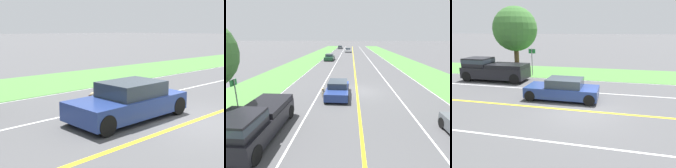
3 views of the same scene
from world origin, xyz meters
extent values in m
plane|color=#4C4C4F|center=(0.00, 0.00, 0.00)|extent=(400.00, 400.00, 0.00)
cube|color=yellow|center=(0.00, 0.00, 0.00)|extent=(0.18, 160.00, 0.01)
cube|color=white|center=(7.00, 0.00, 0.00)|extent=(0.14, 160.00, 0.01)
cube|color=white|center=(3.50, 0.00, 0.00)|extent=(0.10, 160.00, 0.01)
cube|color=#4C843D|center=(10.00, 0.00, 0.01)|extent=(6.00, 160.00, 0.03)
cube|color=navy|center=(1.72, 1.42, 0.49)|extent=(1.86, 4.35, 0.62)
cube|color=#2D3842|center=(1.72, 1.25, 1.05)|extent=(1.60, 2.09, 0.50)
cylinder|color=black|center=(2.56, 3.18, 0.32)|extent=(0.22, 0.65, 0.65)
cylinder|color=black|center=(2.56, -0.33, 0.32)|extent=(0.22, 0.65, 0.65)
cylinder|color=black|center=(0.88, 3.18, 0.32)|extent=(0.22, 0.65, 0.65)
cylinder|color=black|center=(0.88, -0.33, 0.32)|extent=(0.22, 0.65, 0.65)
ellipsoid|color=#D1B784|center=(2.98, 1.58, 0.55)|extent=(0.20, 0.59, 0.30)
cylinder|color=#D1B784|center=(3.05, 1.79, 0.20)|extent=(0.06, 0.06, 0.41)
cylinder|color=#D1B784|center=(3.04, 1.38, 0.20)|extent=(0.06, 0.06, 0.41)
cylinder|color=#D1B784|center=(2.92, 1.79, 0.20)|extent=(0.06, 0.06, 0.41)
cylinder|color=#D1B784|center=(2.91, 1.38, 0.20)|extent=(0.06, 0.06, 0.41)
cylinder|color=#D1B784|center=(2.99, 1.83, 0.67)|extent=(0.13, 0.16, 0.16)
sphere|color=#D1B784|center=(2.99, 1.94, 0.73)|extent=(0.21, 0.21, 0.20)
ellipsoid|color=#331E14|center=(2.99, 2.08, 0.71)|extent=(0.09, 0.10, 0.08)
cone|color=tan|center=(3.04, 1.93, 0.80)|extent=(0.07, 0.07, 0.09)
cone|color=tan|center=(2.93, 1.93, 0.80)|extent=(0.07, 0.07, 0.09)
cylinder|color=#D1B784|center=(2.97, 1.20, 0.60)|extent=(0.05, 0.22, 0.22)
camera|label=1|loc=(-5.53, 8.96, 3.07)|focal=50.00mm
camera|label=2|loc=(0.65, 15.92, 5.04)|focal=28.00mm
camera|label=3|loc=(-10.66, -1.67, 4.13)|focal=35.00mm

